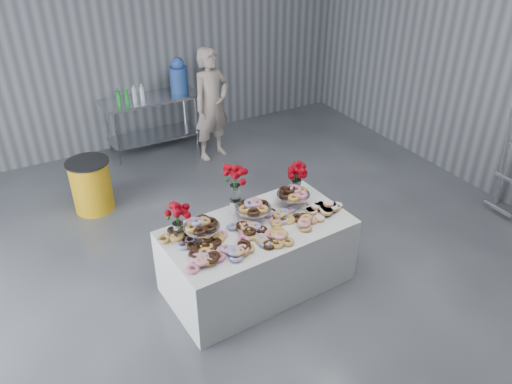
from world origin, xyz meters
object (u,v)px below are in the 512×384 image
display_table (258,256)px  prep_table (152,114)px  trash_barrel (91,185)px  water_jug (179,76)px  person (212,105)px

display_table → prep_table: 3.66m
display_table → trash_barrel: (-1.17, 2.35, -0.02)m
prep_table → water_jug: water_jug is taller
display_table → prep_table: bearing=88.0°
display_table → person: size_ratio=1.10×
person → trash_barrel: person is taller
prep_table → trash_barrel: 1.85m
water_jug → display_table: bearing=-99.8°
display_table → water_jug: size_ratio=3.43×
display_table → trash_barrel: display_table is taller
prep_table → display_table: bearing=-92.0°
water_jug → prep_table: bearing=180.0°
prep_table → water_jug: 0.73m
person → trash_barrel: 2.20m
prep_table → person: (0.74, -0.66, 0.25)m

